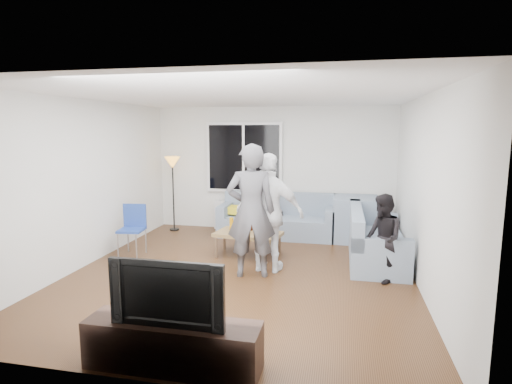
% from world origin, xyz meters
% --- Properties ---
extents(floor, '(5.00, 5.50, 0.04)m').
position_xyz_m(floor, '(0.00, 0.00, -0.02)').
color(floor, '#56351C').
rests_on(floor, ground).
extents(ceiling, '(5.00, 5.50, 0.04)m').
position_xyz_m(ceiling, '(0.00, 0.00, 2.62)').
color(ceiling, white).
rests_on(ceiling, ground).
extents(wall_back, '(5.00, 0.04, 2.60)m').
position_xyz_m(wall_back, '(0.00, 2.77, 1.30)').
color(wall_back, silver).
rests_on(wall_back, ground).
extents(wall_front, '(5.00, 0.04, 2.60)m').
position_xyz_m(wall_front, '(0.00, -2.77, 1.30)').
color(wall_front, silver).
rests_on(wall_front, ground).
extents(wall_left, '(0.04, 5.50, 2.60)m').
position_xyz_m(wall_left, '(-2.52, 0.00, 1.30)').
color(wall_left, silver).
rests_on(wall_left, ground).
extents(wall_right, '(0.04, 5.50, 2.60)m').
position_xyz_m(wall_right, '(2.52, 0.00, 1.30)').
color(wall_right, silver).
rests_on(wall_right, ground).
extents(window_frame, '(1.62, 0.06, 1.47)m').
position_xyz_m(window_frame, '(-0.60, 2.69, 1.55)').
color(window_frame, white).
rests_on(window_frame, wall_back).
extents(window_glass, '(1.50, 0.02, 1.35)m').
position_xyz_m(window_glass, '(-0.60, 2.65, 1.55)').
color(window_glass, black).
rests_on(window_glass, window_frame).
extents(window_mullion, '(0.05, 0.03, 1.35)m').
position_xyz_m(window_mullion, '(-0.60, 2.64, 1.55)').
color(window_mullion, white).
rests_on(window_mullion, window_frame).
extents(radiator, '(1.30, 0.12, 0.62)m').
position_xyz_m(radiator, '(-0.60, 2.65, 0.31)').
color(radiator, silver).
rests_on(radiator, floor).
extents(potted_plant, '(0.20, 0.17, 0.34)m').
position_xyz_m(potted_plant, '(-0.28, 2.62, 0.79)').
color(potted_plant, '#245A24').
rests_on(potted_plant, radiator).
extents(vase, '(0.21, 0.21, 0.17)m').
position_xyz_m(vase, '(-0.79, 2.62, 0.71)').
color(vase, silver).
rests_on(vase, radiator).
extents(sofa_back_section, '(2.30, 0.85, 0.85)m').
position_xyz_m(sofa_back_section, '(0.17, 2.27, 0.42)').
color(sofa_back_section, gray).
rests_on(sofa_back_section, floor).
extents(sofa_right_section, '(2.00, 0.85, 0.85)m').
position_xyz_m(sofa_right_section, '(2.02, 1.06, 0.42)').
color(sofa_right_section, gray).
rests_on(sofa_right_section, floor).
extents(sofa_corner, '(0.85, 0.85, 0.85)m').
position_xyz_m(sofa_corner, '(1.71, 2.27, 0.42)').
color(sofa_corner, gray).
rests_on(sofa_corner, floor).
extents(cushion_yellow, '(0.42, 0.37, 0.14)m').
position_xyz_m(cushion_yellow, '(-0.73, 2.25, 0.51)').
color(cushion_yellow, yellow).
rests_on(cushion_yellow, sofa_back_section).
extents(cushion_red, '(0.41, 0.36, 0.13)m').
position_xyz_m(cushion_red, '(0.01, 2.33, 0.51)').
color(cushion_red, maroon).
rests_on(cushion_red, sofa_back_section).
extents(coffee_table, '(1.18, 0.76, 0.40)m').
position_xyz_m(coffee_table, '(-0.10, 0.91, 0.20)').
color(coffee_table, '#9F814D').
rests_on(coffee_table, floor).
extents(pitcher, '(0.17, 0.17, 0.17)m').
position_xyz_m(pitcher, '(-0.17, 0.88, 0.49)').
color(pitcher, maroon).
rests_on(pitcher, coffee_table).
extents(side_chair, '(0.45, 0.45, 0.86)m').
position_xyz_m(side_chair, '(-2.05, 0.50, 0.43)').
color(side_chair, '#223F95').
rests_on(side_chair, floor).
extents(floor_lamp, '(0.32, 0.32, 1.56)m').
position_xyz_m(floor_lamp, '(-2.05, 2.30, 0.78)').
color(floor_lamp, '#FDA130').
rests_on(floor_lamp, floor).
extents(player_left, '(0.79, 0.61, 1.94)m').
position_xyz_m(player_left, '(0.16, -0.04, 0.97)').
color(player_left, '#4D4C51').
rests_on(player_left, floor).
extents(player_right, '(1.10, 0.58, 1.79)m').
position_xyz_m(player_right, '(0.38, 0.22, 0.90)').
color(player_right, white).
rests_on(player_right, floor).
extents(spectator_right, '(0.61, 0.71, 1.25)m').
position_xyz_m(spectator_right, '(2.02, 0.13, 0.62)').
color(spectator_right, black).
rests_on(spectator_right, floor).
extents(spectator_back, '(0.84, 0.62, 1.17)m').
position_xyz_m(spectator_back, '(-0.08, 2.30, 0.58)').
color(spectator_back, black).
rests_on(spectator_back, floor).
extents(tv_console, '(1.60, 0.40, 0.44)m').
position_xyz_m(tv_console, '(-0.01, -2.50, 0.22)').
color(tv_console, '#2F1F17').
rests_on(tv_console, floor).
extents(television, '(1.04, 0.14, 0.60)m').
position_xyz_m(television, '(-0.01, -2.50, 0.74)').
color(television, black).
rests_on(television, tv_console).
extents(bottle_c, '(0.07, 0.07, 0.22)m').
position_xyz_m(bottle_c, '(-0.09, 1.07, 0.51)').
color(bottle_c, black).
rests_on(bottle_c, coffee_table).
extents(bottle_a, '(0.07, 0.07, 0.21)m').
position_xyz_m(bottle_a, '(-0.43, 1.03, 0.51)').
color(bottle_a, orange).
rests_on(bottle_a, coffee_table).
extents(bottle_e, '(0.07, 0.07, 0.18)m').
position_xyz_m(bottle_e, '(0.29, 0.98, 0.49)').
color(bottle_e, black).
rests_on(bottle_e, coffee_table).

